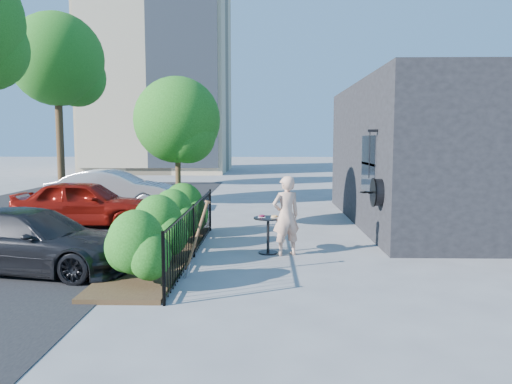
{
  "coord_description": "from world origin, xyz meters",
  "views": [
    {
      "loc": [
        -0.02,
        -9.99,
        2.4
      ],
      "look_at": [
        -0.26,
        1.41,
        1.2
      ],
      "focal_mm": 35.0,
      "sensor_mm": 36.0,
      "label": 1
    }
  ],
  "objects_px": {
    "woman": "(286,216)",
    "car_darkgrey": "(32,240)",
    "street_tree_far": "(58,65)",
    "shovel": "(195,243)",
    "patio_tree": "(180,125)",
    "car_silver": "(113,190)",
    "cafe_table": "(268,229)",
    "car_red": "(85,203)"
  },
  "relations": [
    {
      "from": "woman",
      "to": "car_darkgrey",
      "type": "height_order",
      "value": "woman"
    },
    {
      "from": "car_red",
      "to": "car_silver",
      "type": "height_order",
      "value": "car_silver"
    },
    {
      "from": "woman",
      "to": "car_red",
      "type": "height_order",
      "value": "woman"
    },
    {
      "from": "street_tree_far",
      "to": "cafe_table",
      "type": "bearing_deg",
      "value": -53.74
    },
    {
      "from": "car_silver",
      "to": "cafe_table",
      "type": "bearing_deg",
      "value": -142.43
    },
    {
      "from": "street_tree_far",
      "to": "shovel",
      "type": "height_order",
      "value": "street_tree_far"
    },
    {
      "from": "cafe_table",
      "to": "car_silver",
      "type": "xyz_separation_m",
      "value": [
        -5.23,
        6.32,
        0.16
      ]
    },
    {
      "from": "car_red",
      "to": "car_darkgrey",
      "type": "height_order",
      "value": "car_red"
    },
    {
      "from": "cafe_table",
      "to": "shovel",
      "type": "distance_m",
      "value": 2.27
    },
    {
      "from": "shovel",
      "to": "car_silver",
      "type": "xyz_separation_m",
      "value": [
        -3.96,
        8.2,
        0.08
      ]
    },
    {
      "from": "street_tree_far",
      "to": "car_silver",
      "type": "xyz_separation_m",
      "value": [
        4.72,
        -7.26,
        -5.23
      ]
    },
    {
      "from": "patio_tree",
      "to": "car_red",
      "type": "xyz_separation_m",
      "value": [
        -2.8,
        0.83,
        -2.11
      ]
    },
    {
      "from": "cafe_table",
      "to": "car_red",
      "type": "distance_m",
      "value": 5.98
    },
    {
      "from": "shovel",
      "to": "car_red",
      "type": "height_order",
      "value": "shovel"
    },
    {
      "from": "woman",
      "to": "car_darkgrey",
      "type": "relative_size",
      "value": 0.42
    },
    {
      "from": "cafe_table",
      "to": "woman",
      "type": "distance_m",
      "value": 0.5
    },
    {
      "from": "car_red",
      "to": "car_silver",
      "type": "bearing_deg",
      "value": 2.94
    },
    {
      "from": "woman",
      "to": "patio_tree",
      "type": "bearing_deg",
      "value": -67.45
    },
    {
      "from": "cafe_table",
      "to": "car_red",
      "type": "height_order",
      "value": "car_red"
    },
    {
      "from": "patio_tree",
      "to": "shovel",
      "type": "bearing_deg",
      "value": -77.03
    },
    {
      "from": "street_tree_far",
      "to": "cafe_table",
      "type": "xyz_separation_m",
      "value": [
        9.95,
        -13.57,
        -5.38
      ]
    },
    {
      "from": "shovel",
      "to": "patio_tree",
      "type": "bearing_deg",
      "value": 102.97
    },
    {
      "from": "cafe_table",
      "to": "car_silver",
      "type": "distance_m",
      "value": 8.2
    },
    {
      "from": "car_silver",
      "to": "car_darkgrey",
      "type": "bearing_deg",
      "value": -175.35
    },
    {
      "from": "car_red",
      "to": "car_silver",
      "type": "relative_size",
      "value": 0.91
    },
    {
      "from": "street_tree_far",
      "to": "shovel",
      "type": "xyz_separation_m",
      "value": [
        8.68,
        -15.45,
        -5.31
      ]
    },
    {
      "from": "patio_tree",
      "to": "street_tree_far",
      "type": "height_order",
      "value": "street_tree_far"
    },
    {
      "from": "patio_tree",
      "to": "shovel",
      "type": "height_order",
      "value": "patio_tree"
    },
    {
      "from": "woman",
      "to": "shovel",
      "type": "bearing_deg",
      "value": 22.85
    },
    {
      "from": "street_tree_far",
      "to": "woman",
      "type": "distance_m",
      "value": 17.92
    },
    {
      "from": "patio_tree",
      "to": "car_silver",
      "type": "xyz_separation_m",
      "value": [
        -2.98,
        3.94,
        -2.07
      ]
    },
    {
      "from": "woman",
      "to": "car_silver",
      "type": "bearing_deg",
      "value": -72.63
    },
    {
      "from": "patio_tree",
      "to": "car_silver",
      "type": "height_order",
      "value": "patio_tree"
    },
    {
      "from": "street_tree_far",
      "to": "car_darkgrey",
      "type": "distance_m",
      "value": 16.99
    },
    {
      "from": "patio_tree",
      "to": "street_tree_far",
      "type": "xyz_separation_m",
      "value": [
        -7.7,
        11.2,
        3.15
      ]
    },
    {
      "from": "shovel",
      "to": "car_darkgrey",
      "type": "height_order",
      "value": "shovel"
    },
    {
      "from": "woman",
      "to": "car_darkgrey",
      "type": "distance_m",
      "value": 4.88
    },
    {
      "from": "shovel",
      "to": "car_silver",
      "type": "bearing_deg",
      "value": 115.77
    },
    {
      "from": "shovel",
      "to": "car_silver",
      "type": "relative_size",
      "value": 0.33
    },
    {
      "from": "patio_tree",
      "to": "cafe_table",
      "type": "xyz_separation_m",
      "value": [
        2.25,
        -2.37,
        -2.23
      ]
    },
    {
      "from": "car_red",
      "to": "car_darkgrey",
      "type": "relative_size",
      "value": 0.97
    },
    {
      "from": "woman",
      "to": "car_red",
      "type": "bearing_deg",
      "value": -55.29
    }
  ]
}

